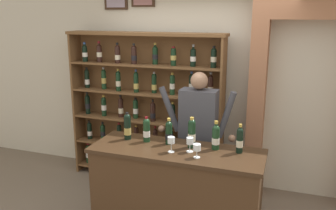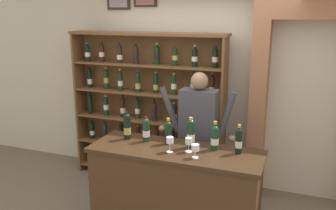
% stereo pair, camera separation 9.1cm
% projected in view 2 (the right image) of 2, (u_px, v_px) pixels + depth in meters
% --- Properties ---
extents(back_wall, '(12.00, 0.19, 3.54)m').
position_uv_depth(back_wall, '(201.00, 57.00, 4.86)').
color(back_wall, beige).
rests_on(back_wall, ground).
extents(wine_shelf, '(2.23, 0.31, 2.11)m').
position_uv_depth(wine_shelf, '(148.00, 105.00, 4.95)').
color(wine_shelf, brown).
rests_on(wine_shelf, ground).
extents(archway_doorway, '(1.40, 0.45, 2.65)m').
position_uv_depth(archway_doorway, '(310.00, 85.00, 4.31)').
color(archway_doorway, '#9E6647').
rests_on(archway_doorway, ground).
extents(tasting_counter, '(1.75, 0.62, 1.02)m').
position_uv_depth(tasting_counter, '(175.00, 195.00, 3.68)').
color(tasting_counter, '#422B19').
rests_on(tasting_counter, ground).
extents(shopkeeper, '(0.91, 0.22, 1.72)m').
position_uv_depth(shopkeeper, '(198.00, 129.00, 4.03)').
color(shopkeeper, '#2D3347').
rests_on(shopkeeper, ground).
extents(tasting_bottle_riserva, '(0.08, 0.08, 0.30)m').
position_uv_depth(tasting_bottle_riserva, '(127.00, 126.00, 3.82)').
color(tasting_bottle_riserva, black).
rests_on(tasting_bottle_riserva, tasting_counter).
extents(tasting_bottle_prosecco, '(0.07, 0.07, 0.27)m').
position_uv_depth(tasting_bottle_prosecco, '(146.00, 130.00, 3.74)').
color(tasting_bottle_prosecco, '#19381E').
rests_on(tasting_bottle_prosecco, tasting_counter).
extents(tasting_bottle_grappa, '(0.07, 0.07, 0.28)m').
position_uv_depth(tasting_bottle_grappa, '(168.00, 132.00, 3.67)').
color(tasting_bottle_grappa, black).
rests_on(tasting_bottle_grappa, tasting_counter).
extents(tasting_bottle_super_tuscan, '(0.08, 0.08, 0.32)m').
position_uv_depth(tasting_bottle_super_tuscan, '(191.00, 133.00, 3.56)').
color(tasting_bottle_super_tuscan, black).
rests_on(tasting_bottle_super_tuscan, tasting_counter).
extents(tasting_bottle_brunello, '(0.08, 0.08, 0.30)m').
position_uv_depth(tasting_bottle_brunello, '(215.00, 137.00, 3.51)').
color(tasting_bottle_brunello, '#19381E').
rests_on(tasting_bottle_brunello, tasting_counter).
extents(tasting_bottle_rosso, '(0.07, 0.07, 0.29)m').
position_uv_depth(tasting_bottle_rosso, '(239.00, 140.00, 3.42)').
color(tasting_bottle_rosso, black).
rests_on(tasting_bottle_rosso, tasting_counter).
extents(wine_glass_right, '(0.07, 0.07, 0.16)m').
position_uv_depth(wine_glass_right, '(170.00, 141.00, 3.45)').
color(wine_glass_right, silver).
rests_on(wine_glass_right, tasting_counter).
extents(wine_glass_center, '(0.07, 0.07, 0.15)m').
position_uv_depth(wine_glass_center, '(189.00, 142.00, 3.46)').
color(wine_glass_center, silver).
rests_on(wine_glass_center, tasting_counter).
extents(wine_glass_left, '(0.07, 0.07, 0.13)m').
position_uv_depth(wine_glass_left, '(195.00, 148.00, 3.32)').
color(wine_glass_left, silver).
rests_on(wine_glass_left, tasting_counter).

